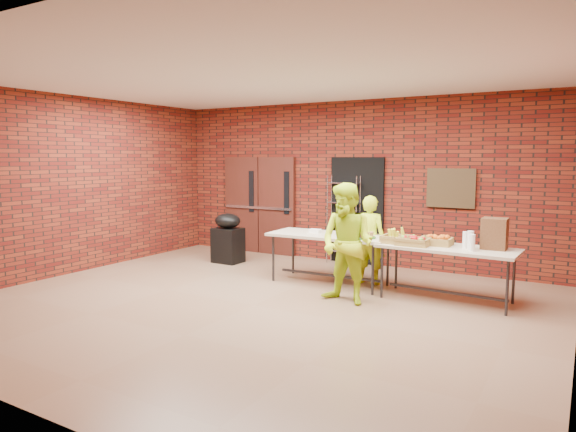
% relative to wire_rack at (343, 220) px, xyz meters
% --- Properties ---
extents(room, '(8.08, 7.08, 3.28)m').
position_rel_wire_rack_xyz_m(room, '(0.12, -3.32, 0.73)').
color(room, '#866448').
rests_on(room, ground).
extents(double_doors, '(1.78, 0.12, 2.10)m').
position_rel_wire_rack_xyz_m(double_doors, '(-2.07, 0.12, 0.18)').
color(double_doors, '#421913').
rests_on(double_doors, room).
extents(dark_doorway, '(1.10, 0.06, 2.10)m').
position_rel_wire_rack_xyz_m(dark_doorway, '(0.22, 0.14, 0.18)').
color(dark_doorway, black).
rests_on(dark_doorway, room).
extents(bronze_plaque, '(0.85, 0.04, 0.70)m').
position_rel_wire_rack_xyz_m(bronze_plaque, '(2.02, 0.13, 0.68)').
color(bronze_plaque, '#3D2B18').
rests_on(bronze_plaque, room).
extents(wire_rack, '(0.67, 0.33, 1.74)m').
position_rel_wire_rack_xyz_m(wire_rack, '(0.00, 0.00, 0.00)').
color(wire_rack, '#B3B3BA').
rests_on(wire_rack, room).
extents(table_left, '(2.04, 0.90, 0.83)m').
position_rel_wire_rack_xyz_m(table_left, '(0.48, -1.61, -0.11)').
color(table_left, '#B9AB8D').
rests_on(table_left, room).
extents(table_right, '(2.00, 0.93, 0.80)m').
position_rel_wire_rack_xyz_m(table_right, '(2.42, -1.70, -0.13)').
color(table_right, '#B9AB8D').
rests_on(table_right, room).
extents(basket_bananas, '(0.47, 0.37, 0.15)m').
position_rel_wire_rack_xyz_m(basket_bananas, '(1.71, -1.75, -0.00)').
color(basket_bananas, '#AF8B46').
rests_on(basket_bananas, table_right).
extents(basket_oranges, '(0.45, 0.35, 0.14)m').
position_rel_wire_rack_xyz_m(basket_oranges, '(2.24, -1.63, -0.00)').
color(basket_oranges, '#AF8B46').
rests_on(basket_oranges, table_right).
extents(basket_apples, '(0.46, 0.36, 0.14)m').
position_rel_wire_rack_xyz_m(basket_apples, '(1.96, -1.84, -0.00)').
color(basket_apples, '#AF8B46').
rests_on(basket_apples, table_right).
extents(muffin_tray, '(0.44, 0.44, 0.11)m').
position_rel_wire_rack_xyz_m(muffin_tray, '(1.09, -1.70, 0.01)').
color(muffin_tray, '#1A4F15').
rests_on(muffin_tray, table_left).
extents(napkin_box, '(0.18, 0.12, 0.06)m').
position_rel_wire_rack_xyz_m(napkin_box, '(0.20, -1.58, -0.01)').
color(napkin_box, white).
rests_on(napkin_box, table_left).
extents(coffee_dispenser, '(0.34, 0.30, 0.44)m').
position_rel_wire_rack_xyz_m(coffee_dispenser, '(3.04, -1.56, 0.16)').
color(coffee_dispenser, brown).
rests_on(coffee_dispenser, table_right).
extents(cup_stack_front, '(0.09, 0.09, 0.26)m').
position_rel_wire_rack_xyz_m(cup_stack_front, '(2.75, -1.77, 0.07)').
color(cup_stack_front, white).
rests_on(cup_stack_front, table_right).
extents(cup_stack_mid, '(0.08, 0.08, 0.23)m').
position_rel_wire_rack_xyz_m(cup_stack_mid, '(2.80, -1.88, 0.05)').
color(cup_stack_mid, white).
rests_on(cup_stack_mid, table_right).
extents(cup_stack_back, '(0.08, 0.08, 0.24)m').
position_rel_wire_rack_xyz_m(cup_stack_back, '(2.67, -1.69, 0.05)').
color(cup_stack_back, white).
rests_on(cup_stack_back, table_right).
extents(covered_grill, '(0.55, 0.46, 0.99)m').
position_rel_wire_rack_xyz_m(covered_grill, '(-2.01, -1.10, -0.37)').
color(covered_grill, black).
rests_on(covered_grill, room).
extents(volunteer_woman, '(0.56, 0.38, 1.48)m').
position_rel_wire_rack_xyz_m(volunteer_woman, '(1.06, -1.28, -0.13)').
color(volunteer_woman, '#C5E919').
rests_on(volunteer_woman, room).
extents(volunteer_man, '(0.94, 0.79, 1.74)m').
position_rel_wire_rack_xyz_m(volunteer_man, '(1.21, -2.53, -0.00)').
color(volunteer_man, '#C5E919').
rests_on(volunteer_man, room).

